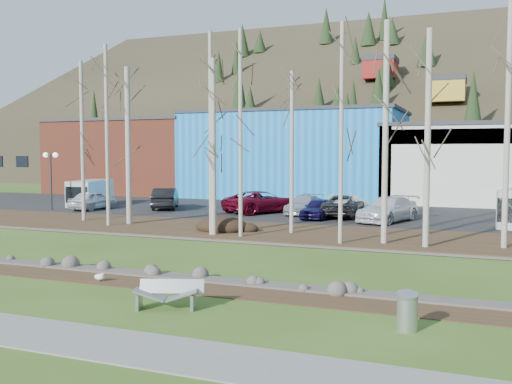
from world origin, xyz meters
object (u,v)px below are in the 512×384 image
at_px(bench_damaged, 168,294).
at_px(car_7, 388,209).
at_px(car_0, 93,200).
at_px(street_lamp, 51,165).
at_px(car_6, 343,206).
at_px(car_2, 261,202).
at_px(car_5, 345,205).
at_px(van_grey, 89,193).
at_px(car_4, 319,208).
at_px(car_3, 304,205).
at_px(seagull, 100,277).
at_px(litter_bin, 407,313).
at_px(car_1, 165,198).

height_order(bench_damaged, car_7, car_7).
distance_m(car_0, car_7, 21.35).
height_order(street_lamp, car_6, street_lamp).
bearing_deg(car_2, car_5, -149.47).
height_order(car_5, car_7, car_7).
relative_size(car_5, van_grey, 0.90).
bearing_deg(car_6, car_5, -97.05).
bearing_deg(car_7, car_4, -160.91).
height_order(car_2, car_3, car_2).
relative_size(seagull, car_5, 0.10).
bearing_deg(car_7, car_3, 178.54).
relative_size(street_lamp, car_2, 0.76).
xyz_separation_m(litter_bin, car_4, (-7.96, 21.03, 0.36)).
height_order(car_4, car_7, car_7).
height_order(litter_bin, car_1, car_1).
relative_size(car_0, car_7, 0.78).
bearing_deg(seagull, car_4, 100.40).
bearing_deg(car_3, car_7, -18.97).
distance_m(car_4, car_6, 1.90).
height_order(car_2, car_6, car_2).
xyz_separation_m(car_1, car_6, (13.65, -0.52, -0.06)).
bearing_deg(van_grey, car_4, -17.24).
relative_size(car_1, van_grey, 0.97).
height_order(litter_bin, car_6, car_6).
bearing_deg(car_0, car_5, -169.01).
height_order(bench_damaged, car_1, car_1).
bearing_deg(bench_damaged, car_5, 70.84).
distance_m(litter_bin, car_5, 24.04).
xyz_separation_m(street_lamp, car_2, (15.18, 3.63, -2.55)).
bearing_deg(seagull, car_0, 145.13).
height_order(seagull, car_4, car_4).
relative_size(street_lamp, van_grey, 0.87).
distance_m(litter_bin, car_1, 30.71).
xyz_separation_m(bench_damaged, seagull, (-3.81, 2.01, -0.22)).
height_order(car_0, car_5, car_5).
relative_size(car_3, van_grey, 0.91).
relative_size(car_4, van_grey, 0.78).
height_order(seagull, car_2, car_2).
bearing_deg(car_1, bench_damaged, 95.50).
xyz_separation_m(car_4, car_7, (4.33, 0.01, 0.10)).
bearing_deg(car_7, car_2, -172.93).
xyz_separation_m(car_3, car_5, (2.92, -0.19, 0.08)).
relative_size(car_2, car_6, 1.06).
xyz_separation_m(car_2, car_5, (5.95, 0.14, -0.04)).
relative_size(litter_bin, car_0, 0.21).
distance_m(car_1, van_grey, 6.86).
bearing_deg(car_0, car_7, -175.59).
distance_m(bench_damaged, street_lamp, 29.24).
bearing_deg(street_lamp, car_1, 41.95).
distance_m(car_0, car_5, 18.47).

